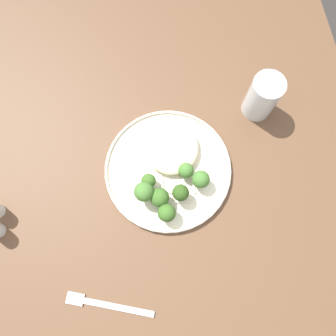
{
  "coord_description": "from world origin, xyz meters",
  "views": [
    {
      "loc": [
        0.17,
        -0.01,
        1.47
      ],
      "look_at": [
        -0.03,
        0.02,
        0.76
      ],
      "focal_mm": 34.6,
      "sensor_mm": 36.0,
      "label": 1
    }
  ],
  "objects_px": {
    "dinner_plate": "(168,169)",
    "seared_scallop_center_golden": "(183,140)",
    "broccoli_floret_center_pile": "(148,179)",
    "water_glass": "(261,99)",
    "seared_scallop_large_seared": "(178,126)",
    "broccoli_floret_beside_noodles": "(186,171)",
    "broccoli_floret_front_edge": "(181,193)",
    "broccoli_floret_split_head": "(144,192)",
    "seared_scallop_rear_pale": "(170,145)",
    "dinner_fork": "(107,305)",
    "broccoli_floret_small_sprig": "(166,213)",
    "seared_scallop_front_small": "(176,167)",
    "broccoli_floret_tall_stalk": "(201,179)",
    "seared_scallop_half_hidden": "(172,153)",
    "broccoli_floret_rear_charred": "(160,198)"
  },
  "relations": [
    {
      "from": "broccoli_floret_beside_noodles",
      "to": "broccoli_floret_small_sprig",
      "type": "xyz_separation_m",
      "value": [
        0.09,
        -0.06,
        0.0
      ]
    },
    {
      "from": "broccoli_floret_center_pile",
      "to": "water_glass",
      "type": "distance_m",
      "value": 0.32
    },
    {
      "from": "broccoli_floret_front_edge",
      "to": "broccoli_floret_small_sprig",
      "type": "relative_size",
      "value": 1.07
    },
    {
      "from": "dinner_plate",
      "to": "broccoli_floret_beside_noodles",
      "type": "distance_m",
      "value": 0.05
    },
    {
      "from": "broccoli_floret_center_pile",
      "to": "dinner_plate",
      "type": "bearing_deg",
      "value": 115.98
    },
    {
      "from": "seared_scallop_front_small",
      "to": "water_glass",
      "type": "distance_m",
      "value": 0.25
    },
    {
      "from": "seared_scallop_half_hidden",
      "to": "broccoli_floret_center_pile",
      "type": "bearing_deg",
      "value": -47.42
    },
    {
      "from": "broccoli_floret_beside_noodles",
      "to": "broccoli_floret_rear_charred",
      "type": "bearing_deg",
      "value": -51.83
    },
    {
      "from": "broccoli_floret_front_edge",
      "to": "broccoli_floret_rear_charred",
      "type": "height_order",
      "value": "broccoli_floret_front_edge"
    },
    {
      "from": "seared_scallop_front_small",
      "to": "broccoli_floret_beside_noodles",
      "type": "relative_size",
      "value": 0.6
    },
    {
      "from": "seared_scallop_front_small",
      "to": "seared_scallop_half_hidden",
      "type": "xyz_separation_m",
      "value": [
        -0.03,
        -0.0,
        0.0
      ]
    },
    {
      "from": "seared_scallop_rear_pale",
      "to": "seared_scallop_half_hidden",
      "type": "bearing_deg",
      "value": 3.33
    },
    {
      "from": "seared_scallop_rear_pale",
      "to": "broccoli_floret_front_edge",
      "type": "bearing_deg",
      "value": 2.12
    },
    {
      "from": "seared_scallop_large_seared",
      "to": "broccoli_floret_center_pile",
      "type": "height_order",
      "value": "broccoli_floret_center_pile"
    },
    {
      "from": "dinner_plate",
      "to": "broccoli_floret_beside_noodles",
      "type": "xyz_separation_m",
      "value": [
        0.02,
        0.04,
        0.03
      ]
    },
    {
      "from": "seared_scallop_large_seared",
      "to": "seared_scallop_half_hidden",
      "type": "height_order",
      "value": "same"
    },
    {
      "from": "seared_scallop_large_seared",
      "to": "broccoli_floret_beside_noodles",
      "type": "distance_m",
      "value": 0.12
    },
    {
      "from": "dinner_plate",
      "to": "seared_scallop_center_golden",
      "type": "bearing_deg",
      "value": 144.36
    },
    {
      "from": "broccoli_floret_beside_noodles",
      "to": "broccoli_floret_front_edge",
      "type": "relative_size",
      "value": 0.84
    },
    {
      "from": "broccoli_floret_small_sprig",
      "to": "dinner_plate",
      "type": "bearing_deg",
      "value": 169.52
    },
    {
      "from": "dinner_fork",
      "to": "seared_scallop_large_seared",
      "type": "bearing_deg",
      "value": 150.49
    },
    {
      "from": "seared_scallop_large_seared",
      "to": "broccoli_floret_small_sprig",
      "type": "relative_size",
      "value": 0.5
    },
    {
      "from": "seared_scallop_center_golden",
      "to": "seared_scallop_half_hidden",
      "type": "xyz_separation_m",
      "value": [
        0.03,
        -0.03,
        0.0
      ]
    },
    {
      "from": "seared_scallop_center_golden",
      "to": "broccoli_floret_beside_noodles",
      "type": "relative_size",
      "value": 0.64
    },
    {
      "from": "water_glass",
      "to": "dinner_fork",
      "type": "xyz_separation_m",
      "value": [
        0.39,
        -0.41,
        -0.05
      ]
    },
    {
      "from": "broccoli_floret_front_edge",
      "to": "broccoli_floret_split_head",
      "type": "height_order",
      "value": "broccoli_floret_split_head"
    },
    {
      "from": "seared_scallop_front_small",
      "to": "broccoli_floret_split_head",
      "type": "relative_size",
      "value": 0.43
    },
    {
      "from": "seared_scallop_rear_pale",
      "to": "broccoli_floret_front_edge",
      "type": "relative_size",
      "value": 0.5
    },
    {
      "from": "seared_scallop_center_golden",
      "to": "broccoli_floret_beside_noodles",
      "type": "height_order",
      "value": "broccoli_floret_beside_noodles"
    },
    {
      "from": "seared_scallop_center_golden",
      "to": "broccoli_floret_small_sprig",
      "type": "height_order",
      "value": "broccoli_floret_small_sprig"
    },
    {
      "from": "seared_scallop_front_small",
      "to": "seared_scallop_rear_pale",
      "type": "xyz_separation_m",
      "value": [
        -0.06,
        -0.01,
        0.0
      ]
    },
    {
      "from": "broccoli_floret_front_edge",
      "to": "seared_scallop_rear_pale",
      "type": "bearing_deg",
      "value": -177.88
    },
    {
      "from": "dinner_plate",
      "to": "seared_scallop_center_golden",
      "type": "xyz_separation_m",
      "value": [
        -0.06,
        0.04,
        0.01
      ]
    },
    {
      "from": "broccoli_floret_tall_stalk",
      "to": "broccoli_floret_split_head",
      "type": "distance_m",
      "value": 0.13
    },
    {
      "from": "broccoli_floret_beside_noodles",
      "to": "broccoli_floret_center_pile",
      "type": "relative_size",
      "value": 1.08
    },
    {
      "from": "broccoli_floret_rear_charred",
      "to": "broccoli_floret_tall_stalk",
      "type": "relative_size",
      "value": 1.04
    },
    {
      "from": "water_glass",
      "to": "broccoli_floret_center_pile",
      "type": "bearing_deg",
      "value": -62.6
    },
    {
      "from": "seared_scallop_front_small",
      "to": "broccoli_floret_rear_charred",
      "type": "height_order",
      "value": "broccoli_floret_rear_charred"
    },
    {
      "from": "dinner_plate",
      "to": "broccoli_floret_center_pile",
      "type": "height_order",
      "value": "broccoli_floret_center_pile"
    },
    {
      "from": "water_glass",
      "to": "seared_scallop_rear_pale",
      "type": "bearing_deg",
      "value": -72.79
    },
    {
      "from": "dinner_plate",
      "to": "broccoli_floret_front_edge",
      "type": "relative_size",
      "value": 5.2
    },
    {
      "from": "broccoli_floret_small_sprig",
      "to": "seared_scallop_half_hidden",
      "type": "bearing_deg",
      "value": 166.29
    },
    {
      "from": "broccoli_floret_split_head",
      "to": "water_glass",
      "type": "relative_size",
      "value": 0.56
    },
    {
      "from": "seared_scallop_front_small",
      "to": "broccoli_floret_split_head",
      "type": "height_order",
      "value": "broccoli_floret_split_head"
    },
    {
      "from": "broccoli_floret_beside_noodles",
      "to": "broccoli_floret_rear_charred",
      "type": "height_order",
      "value": "broccoli_floret_rear_charred"
    },
    {
      "from": "seared_scallop_half_hidden",
      "to": "dinner_fork",
      "type": "bearing_deg",
      "value": -31.28
    },
    {
      "from": "broccoli_floret_beside_noodles",
      "to": "broccoli_floret_split_head",
      "type": "distance_m",
      "value": 0.1
    },
    {
      "from": "broccoli_floret_beside_noodles",
      "to": "dinner_fork",
      "type": "height_order",
      "value": "broccoli_floret_beside_noodles"
    },
    {
      "from": "seared_scallop_center_golden",
      "to": "water_glass",
      "type": "height_order",
      "value": "water_glass"
    },
    {
      "from": "seared_scallop_large_seared",
      "to": "broccoli_floret_rear_charred",
      "type": "relative_size",
      "value": 0.48
    }
  ]
}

